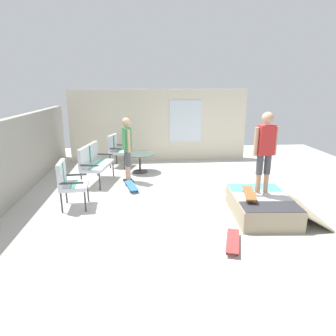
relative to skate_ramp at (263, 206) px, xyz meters
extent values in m
cube|color=beige|center=(0.99, 1.33, -0.26)|extent=(12.00, 12.00, 0.10)
cube|color=#9E998E|center=(0.99, 5.33, 0.71)|extent=(9.00, 0.20, 1.84)
cube|color=beige|center=(4.79, 1.83, 1.00)|extent=(0.20, 6.00, 2.41)
cube|color=silver|center=(4.68, 0.93, 1.14)|extent=(0.03, 1.10, 1.40)
cube|color=tan|center=(0.00, 0.03, -0.01)|extent=(1.63, 1.21, 0.40)
cube|color=#333338|center=(-0.52, 0.06, 0.20)|extent=(0.57, 1.10, 0.01)
cube|color=silver|center=(0.00, 0.03, 0.20)|extent=(0.57, 1.10, 0.01)
cube|color=#4C99D8|center=(0.52, 0.00, 0.20)|extent=(0.57, 1.10, 0.01)
cylinder|color=#B2B2B7|center=(0.04, 0.56, 0.17)|extent=(1.50, 0.14, 0.05)
cube|color=tan|center=(-0.05, -0.78, -0.03)|extent=(1.56, 0.67, 0.34)
cylinder|color=#38383D|center=(1.77, 3.47, 0.01)|extent=(0.04, 0.04, 0.44)
cylinder|color=#38383D|center=(2.92, 3.25, 0.01)|extent=(0.04, 0.04, 0.44)
cylinder|color=#38383D|center=(1.86, 3.93, 0.01)|extent=(0.04, 0.04, 0.44)
cylinder|color=#38383D|center=(3.01, 3.72, 0.01)|extent=(0.04, 0.04, 0.44)
cube|color=silver|center=(2.39, 3.59, 0.27)|extent=(1.33, 0.77, 0.08)
cube|color=#338C66|center=(2.39, 3.59, 0.32)|extent=(1.21, 0.32, 0.00)
cube|color=silver|center=(2.43, 3.82, 0.56)|extent=(1.24, 0.31, 0.50)
cube|color=#338C66|center=(2.43, 3.82, 0.56)|extent=(0.11, 0.10, 0.46)
cube|color=#38383D|center=(1.79, 3.71, 0.43)|extent=(0.13, 0.47, 0.04)
cube|color=#38383D|center=(2.98, 3.48, 0.43)|extent=(0.13, 0.47, 0.04)
cylinder|color=#38383D|center=(3.67, 2.98, 0.01)|extent=(0.04, 0.04, 0.44)
cylinder|color=#38383D|center=(4.19, 2.83, 0.01)|extent=(0.04, 0.04, 0.44)
cylinder|color=#38383D|center=(3.80, 3.43, 0.01)|extent=(0.04, 0.04, 0.44)
cylinder|color=#38383D|center=(4.32, 3.28, 0.01)|extent=(0.04, 0.04, 0.44)
cube|color=silver|center=(4.00, 3.13, 0.27)|extent=(0.75, 0.70, 0.08)
cube|color=#338C66|center=(4.00, 3.13, 0.32)|extent=(0.58, 0.26, 0.00)
cube|color=silver|center=(4.06, 3.36, 0.56)|extent=(0.62, 0.25, 0.50)
cube|color=#338C66|center=(4.06, 3.36, 0.56)|extent=(0.12, 0.11, 0.46)
cube|color=#38383D|center=(3.72, 3.21, 0.43)|extent=(0.17, 0.46, 0.04)
cube|color=#38383D|center=(4.27, 3.05, 0.43)|extent=(0.17, 0.46, 0.04)
cylinder|color=#38383D|center=(0.48, 3.59, 0.01)|extent=(0.04, 0.04, 0.44)
cylinder|color=#38383D|center=(1.02, 3.63, 0.01)|extent=(0.04, 0.04, 0.44)
cylinder|color=#38383D|center=(0.45, 4.06, 0.01)|extent=(0.04, 0.04, 0.44)
cylinder|color=#38383D|center=(0.99, 4.10, 0.01)|extent=(0.04, 0.04, 0.44)
cube|color=silver|center=(0.74, 3.84, 0.27)|extent=(0.66, 0.59, 0.08)
cube|color=#338C66|center=(0.74, 3.84, 0.32)|extent=(0.59, 0.14, 0.00)
cube|color=silver|center=(0.72, 4.08, 0.56)|extent=(0.62, 0.13, 0.50)
cube|color=#338C66|center=(0.72, 4.08, 0.56)|extent=(0.11, 0.09, 0.46)
cube|color=#38383D|center=(0.45, 3.82, 0.43)|extent=(0.07, 0.47, 0.04)
cube|color=#38383D|center=(1.03, 3.87, 0.43)|extent=(0.07, 0.47, 0.04)
cylinder|color=#38383D|center=(3.28, 2.49, 0.07)|extent=(0.06, 0.06, 0.55)
cylinder|color=#38383D|center=(3.28, 2.49, -0.19)|extent=(0.44, 0.44, 0.03)
cylinder|color=#425651|center=(3.28, 2.49, 0.35)|extent=(0.90, 0.90, 0.02)
cube|color=black|center=(2.30, 2.78, -0.18)|extent=(0.18, 0.26, 0.05)
cylinder|color=tan|center=(2.30, 2.78, 0.05)|extent=(0.10, 0.10, 0.41)
cylinder|color=#4C4C51|center=(2.30, 2.78, 0.46)|extent=(0.13, 0.13, 0.41)
cube|color=black|center=(2.46, 2.83, -0.18)|extent=(0.18, 0.26, 0.05)
cylinder|color=tan|center=(2.46, 2.83, 0.05)|extent=(0.10, 0.10, 0.41)
cylinder|color=#4C4C51|center=(2.46, 2.83, 0.46)|extent=(0.13, 0.13, 0.41)
cube|color=#3F8C4C|center=(2.38, 2.80, 0.97)|extent=(0.36, 0.27, 0.61)
sphere|color=tan|center=(2.38, 2.80, 1.41)|extent=(0.23, 0.23, 0.23)
cylinder|color=tan|center=(2.19, 2.74, 0.95)|extent=(0.08, 0.08, 0.57)
cylinder|color=tan|center=(2.57, 2.86, 0.95)|extent=(0.08, 0.08, 0.57)
cube|color=silver|center=(0.10, -0.06, 0.23)|extent=(0.25, 0.14, 0.05)
cylinder|color=tan|center=(0.10, -0.06, 0.45)|extent=(0.10, 0.10, 0.39)
cylinder|color=#4C4C51|center=(0.10, -0.06, 0.84)|extent=(0.13, 0.13, 0.39)
cube|color=silver|center=(0.07, 0.11, 0.23)|extent=(0.25, 0.14, 0.05)
cylinder|color=tan|center=(0.07, 0.11, 0.45)|extent=(0.10, 0.10, 0.39)
cylinder|color=#4C4C51|center=(0.07, 0.11, 0.84)|extent=(0.13, 0.13, 0.39)
cube|color=red|center=(0.08, 0.02, 1.32)|extent=(0.22, 0.34, 0.57)
sphere|color=tan|center=(0.08, 0.02, 1.75)|extent=(0.22, 0.22, 0.22)
cylinder|color=tan|center=(0.11, -0.18, 1.30)|extent=(0.08, 0.08, 0.54)
cylinder|color=tan|center=(0.06, 0.22, 1.30)|extent=(0.08, 0.08, 0.54)
cube|color=#3372B2|center=(1.79, 2.69, -0.11)|extent=(0.82, 0.39, 0.02)
cylinder|color=#333333|center=(2.08, 2.69, -0.18)|extent=(0.06, 0.04, 0.06)
cylinder|color=#333333|center=(2.04, 2.84, -0.18)|extent=(0.06, 0.04, 0.06)
cylinder|color=#333333|center=(1.54, 2.55, -0.18)|extent=(0.06, 0.04, 0.06)
cylinder|color=#333333|center=(1.50, 2.70, -0.18)|extent=(0.06, 0.04, 0.06)
cube|color=#B23838|center=(-1.09, 0.93, -0.11)|extent=(0.82, 0.44, 0.02)
cylinder|color=#333333|center=(-0.85, 0.77, -0.18)|extent=(0.06, 0.05, 0.06)
cylinder|color=#333333|center=(-0.80, 0.92, -0.18)|extent=(0.06, 0.05, 0.06)
cylinder|color=#333333|center=(-1.39, 0.94, -0.18)|extent=(0.06, 0.05, 0.06)
cylinder|color=#333333|center=(-1.34, 1.09, -0.18)|extent=(0.06, 0.05, 0.06)
cube|color=brown|center=(-0.02, 0.31, 0.30)|extent=(0.82, 0.37, 0.01)
cylinder|color=gold|center=(0.23, 0.17, 0.24)|extent=(0.06, 0.04, 0.06)
cylinder|color=gold|center=(0.27, 0.33, 0.24)|extent=(0.06, 0.04, 0.06)
cylinder|color=gold|center=(-0.31, 0.29, 0.24)|extent=(0.06, 0.04, 0.06)
cylinder|color=gold|center=(-0.28, 0.44, 0.24)|extent=(0.06, 0.04, 0.06)
camera|label=1|loc=(-5.32, 2.33, 2.34)|focal=31.55mm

